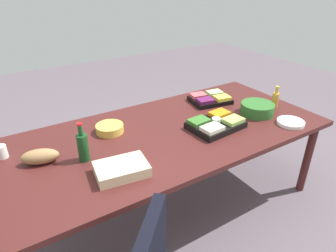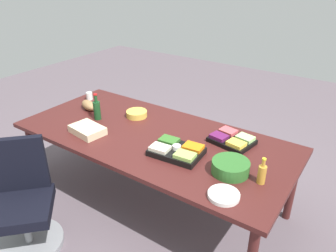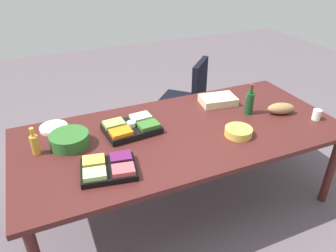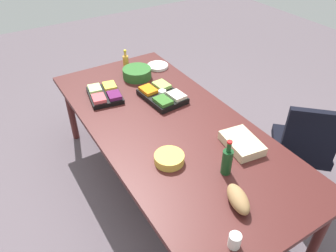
% 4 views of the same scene
% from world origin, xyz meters
% --- Properties ---
extents(ground_plane, '(10.00, 10.00, 0.00)m').
position_xyz_m(ground_plane, '(0.00, 0.00, 0.00)').
color(ground_plane, '#62555D').
extents(conference_table, '(2.59, 1.19, 0.75)m').
position_xyz_m(conference_table, '(0.00, 0.00, 0.69)').
color(conference_table, '#481C1A').
rests_on(conference_table, ground).
extents(office_chair, '(0.68, 0.68, 0.94)m').
position_xyz_m(office_chair, '(0.56, 1.06, 0.35)').
color(office_chair, gray).
rests_on(office_chair, ground).
extents(bread_loaf, '(0.26, 0.18, 0.10)m').
position_xyz_m(bread_loaf, '(0.92, -0.08, 0.80)').
color(bread_loaf, '#9F7549').
rests_on(bread_loaf, conference_table).
extents(paper_plate_stack, '(0.24, 0.24, 0.03)m').
position_xyz_m(paper_plate_stack, '(-0.94, 0.43, 0.77)').
color(paper_plate_stack, white).
rests_on(paper_plate_stack, conference_table).
extents(veggie_tray, '(0.44, 0.33, 0.09)m').
position_xyz_m(veggie_tray, '(-0.37, 0.15, 0.79)').
color(veggie_tray, black).
rests_on(veggie_tray, conference_table).
extents(sheet_cake, '(0.35, 0.26, 0.07)m').
position_xyz_m(sheet_cake, '(0.52, 0.31, 0.79)').
color(sheet_cake, beige).
rests_on(sheet_cake, conference_table).
extents(paper_cup, '(0.08, 0.08, 0.09)m').
position_xyz_m(paper_cup, '(1.13, -0.28, 0.80)').
color(paper_cup, white).
rests_on(paper_cup, conference_table).
extents(fruit_platter, '(0.40, 0.34, 0.07)m').
position_xyz_m(fruit_platter, '(-0.67, -0.28, 0.78)').
color(fruit_platter, black).
rests_on(fruit_platter, conference_table).
extents(wine_bottle, '(0.07, 0.07, 0.28)m').
position_xyz_m(wine_bottle, '(0.67, 0.04, 0.86)').
color(wine_bottle, '#17431F').
rests_on(wine_bottle, conference_table).
extents(dressing_bottle, '(0.07, 0.07, 0.21)m').
position_xyz_m(dressing_bottle, '(-1.09, 0.14, 0.83)').
color(dressing_bottle, gold).
rests_on(dressing_bottle, conference_table).
extents(chip_bowl, '(0.26, 0.26, 0.06)m').
position_xyz_m(chip_bowl, '(0.38, -0.23, 0.78)').
color(chip_bowl, gold).
rests_on(chip_bowl, conference_table).
extents(salad_bowl, '(0.33, 0.33, 0.10)m').
position_xyz_m(salad_bowl, '(-0.85, 0.14, 0.80)').
color(salad_bowl, '#2E6628').
rests_on(salad_bowl, conference_table).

